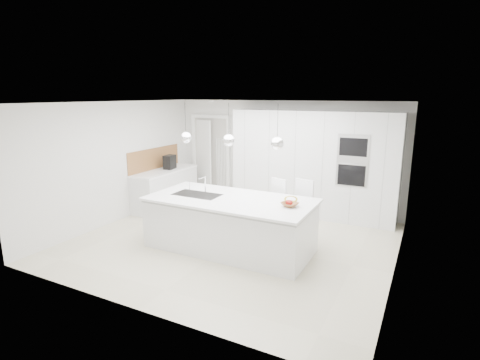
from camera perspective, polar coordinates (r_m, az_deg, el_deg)
The scene contains 26 objects.
floor at distance 6.95m, azimuth -1.14°, elevation -9.38°, with size 5.50×5.50×0.00m, color beige.
wall_back at distance 8.82m, azimuth 6.54°, elevation 3.80°, with size 5.50×5.50×0.00m, color silver.
wall_left at distance 8.22m, azimuth -18.34°, elevation 2.56°, with size 5.00×5.00×0.00m, color silver.
ceiling at distance 6.43m, azimuth -1.24°, elevation 11.71°, with size 5.50×5.50×0.00m, color white.
tall_cabinets at distance 8.31m, azimuth 10.96°, elevation 2.39°, with size 3.60×0.60×2.30m, color silver.
oven_stack at distance 7.77m, azimuth 16.75°, elevation 2.85°, with size 0.62×0.04×1.05m, color #A5A5A8, non-canonical shape.
doorway_frame at distance 9.68m, azimuth -4.43°, elevation 3.31°, with size 1.11×0.08×2.13m, color white, non-canonical shape.
hallway_door at distance 9.77m, azimuth -5.84°, elevation 3.26°, with size 0.82×0.04×2.00m, color white.
radiator at distance 9.54m, azimuth -2.80°, elevation 2.12°, with size 0.32×0.04×1.40m, color white, non-canonical shape.
left_base_cabinets at distance 9.06m, azimuth -11.27°, elevation -1.41°, with size 0.60×1.80×0.86m, color silver.
left_worktop at distance 8.96m, azimuth -11.39°, elevation 1.38°, with size 0.62×1.82×0.04m, color white.
oak_backsplash at distance 9.10m, azimuth -12.90°, elevation 3.20°, with size 0.02×1.80×0.50m, color olive.
island_base at distance 6.50m, azimuth -1.64°, elevation -6.91°, with size 2.80×1.20×0.86m, color silver.
island_worktop at distance 6.41m, azimuth -1.45°, elevation -2.99°, with size 2.84×1.40×0.04m, color white.
island_sink at distance 6.71m, azimuth -6.54°, elevation -2.88°, with size 0.84×0.44×0.18m, color #3F3F42, non-canonical shape.
island_tap at distance 6.78m, azimuth -5.31°, elevation -0.65°, with size 0.02×0.02×0.30m, color white.
pendant_left at distance 6.61m, azimuth -8.24°, elevation 6.40°, with size 0.20×0.20×0.20m, color white.
pendant_mid at distance 6.16m, azimuth -1.73°, elevation 6.05°, with size 0.20×0.20×0.20m, color white.
pendant_right at distance 5.80m, azimuth 5.69°, elevation 5.57°, with size 0.20×0.20×0.20m, color white.
fruit_bowl at distance 5.99m, azimuth 7.60°, elevation -3.72°, with size 0.27×0.27×0.07m, color olive.
espresso_machine at distance 9.05m, azimuth -10.67°, elevation 2.70°, with size 0.20×0.31×0.33m, color black.
bar_stool_left at distance 6.92m, azimuth 5.44°, elevation -4.61°, with size 0.37×0.51×1.12m, color white, non-canonical shape.
bar_stool_right at distance 6.78m, azimuth 9.28°, elevation -4.98°, with size 0.38×0.53×1.14m, color white, non-canonical shape.
apple_a at distance 5.97m, azimuth 7.30°, elevation -3.40°, with size 0.08×0.08×0.08m, color #AD1E19.
apple_b at distance 5.96m, azimuth 7.66°, elevation -3.43°, with size 0.08×0.08×0.08m, color #AD1E19.
banana_bunch at distance 5.98m, azimuth 7.76°, elevation -2.90°, with size 0.22×0.22×0.03m, color yellow.
Camera 1 is at (3.05, -5.66, 2.64)m, focal length 28.00 mm.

